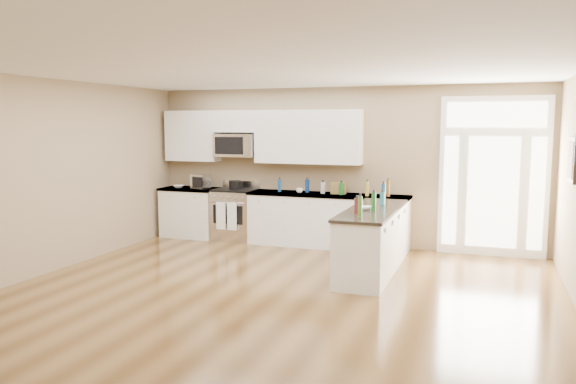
# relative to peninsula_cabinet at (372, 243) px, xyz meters

# --- Properties ---
(ground) EXTENTS (8.00, 8.00, 0.00)m
(ground) POSITION_rel_peninsula_cabinet_xyz_m (-0.93, -2.24, -0.43)
(ground) COLOR #513417
(room_shell) EXTENTS (8.00, 8.00, 8.00)m
(room_shell) POSITION_rel_peninsula_cabinet_xyz_m (-0.93, -2.24, 1.27)
(room_shell) COLOR #96805F
(room_shell) RESTS_ON ground
(back_cabinet_left) EXTENTS (1.10, 0.66, 0.94)m
(back_cabinet_left) POSITION_rel_peninsula_cabinet_xyz_m (-3.80, 1.45, 0.00)
(back_cabinet_left) COLOR white
(back_cabinet_left) RESTS_ON ground
(back_cabinet_right) EXTENTS (2.85, 0.66, 0.94)m
(back_cabinet_right) POSITION_rel_peninsula_cabinet_xyz_m (-1.08, 1.45, 0.00)
(back_cabinet_right) COLOR white
(back_cabinet_right) RESTS_ON ground
(peninsula_cabinet) EXTENTS (0.69, 2.32, 0.94)m
(peninsula_cabinet) POSITION_rel_peninsula_cabinet_xyz_m (0.00, 0.00, 0.00)
(peninsula_cabinet) COLOR white
(peninsula_cabinet) RESTS_ON ground
(upper_cabinet_left) EXTENTS (1.04, 0.33, 0.95)m
(upper_cabinet_left) POSITION_rel_peninsula_cabinet_xyz_m (-3.81, 1.59, 1.49)
(upper_cabinet_left) COLOR white
(upper_cabinet_left) RESTS_ON room_shell
(upper_cabinet_right) EXTENTS (1.94, 0.33, 0.95)m
(upper_cabinet_right) POSITION_rel_peninsula_cabinet_xyz_m (-1.50, 1.59, 1.49)
(upper_cabinet_right) COLOR white
(upper_cabinet_right) RESTS_ON room_shell
(upper_cabinet_short) EXTENTS (0.82, 0.33, 0.40)m
(upper_cabinet_short) POSITION_rel_peninsula_cabinet_xyz_m (-2.88, 1.59, 1.77)
(upper_cabinet_short) COLOR white
(upper_cabinet_short) RESTS_ON room_shell
(microwave) EXTENTS (0.78, 0.41, 0.42)m
(microwave) POSITION_rel_peninsula_cabinet_xyz_m (-2.88, 1.56, 1.33)
(microwave) COLOR silver
(microwave) RESTS_ON room_shell
(entry_door) EXTENTS (1.70, 0.10, 2.60)m
(entry_door) POSITION_rel_peninsula_cabinet_xyz_m (1.62, 1.71, 0.87)
(entry_door) COLOR white
(entry_door) RESTS_ON ground
(wall_art_near) EXTENTS (0.05, 0.58, 0.58)m
(wall_art_near) POSITION_rel_peninsula_cabinet_xyz_m (2.54, -0.04, 1.27)
(wall_art_near) COLOR black
(wall_art_near) RESTS_ON room_shell
(kitchen_range) EXTENTS (0.76, 0.68, 1.08)m
(kitchen_range) POSITION_rel_peninsula_cabinet_xyz_m (-2.87, 1.45, 0.05)
(kitchen_range) COLOR silver
(kitchen_range) RESTS_ON ground
(stockpot) EXTENTS (0.24, 0.24, 0.17)m
(stockpot) POSITION_rel_peninsula_cabinet_xyz_m (-2.87, 1.47, 0.60)
(stockpot) COLOR black
(stockpot) RESTS_ON kitchen_range
(toaster_oven) EXTENTS (0.37, 0.32, 0.27)m
(toaster_oven) POSITION_rel_peninsula_cabinet_xyz_m (-3.55, 1.40, 0.64)
(toaster_oven) COLOR silver
(toaster_oven) RESTS_ON back_cabinet_left
(cardboard_box) EXTENTS (0.25, 0.19, 0.20)m
(cardboard_box) POSITION_rel_peninsula_cabinet_xyz_m (-0.90, 1.52, 0.61)
(cardboard_box) COLOR brown
(cardboard_box) RESTS_ON back_cabinet_right
(bowl_left) EXTENTS (0.26, 0.26, 0.05)m
(bowl_left) POSITION_rel_peninsula_cabinet_xyz_m (-4.02, 1.38, 0.53)
(bowl_left) COLOR white
(bowl_left) RESTS_ON back_cabinet_left
(bowl_peninsula) EXTENTS (0.22, 0.22, 0.05)m
(bowl_peninsula) POSITION_rel_peninsula_cabinet_xyz_m (-0.07, -0.16, 0.53)
(bowl_peninsula) COLOR white
(bowl_peninsula) RESTS_ON peninsula_cabinet
(cup_counter) EXTENTS (0.11, 0.11, 0.09)m
(cup_counter) POSITION_rel_peninsula_cabinet_xyz_m (-1.58, 1.39, 0.55)
(cup_counter) COLOR white
(cup_counter) RESTS_ON back_cabinet_right
(counter_bottles) EXTENTS (2.10, 2.41, 0.28)m
(counter_bottles) POSITION_rel_peninsula_cabinet_xyz_m (-0.50, 0.75, 0.62)
(counter_bottles) COLOR #19591E
(counter_bottles) RESTS_ON back_cabinet_right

